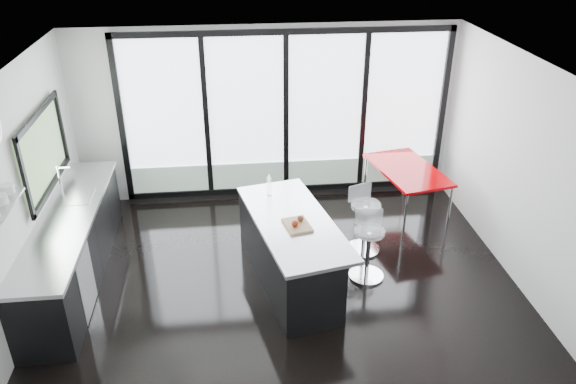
{
  "coord_description": "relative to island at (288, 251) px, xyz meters",
  "views": [
    {
      "loc": [
        -0.57,
        -5.92,
        4.43
      ],
      "look_at": [
        0.1,
        0.3,
        1.15
      ],
      "focal_mm": 35.0,
      "sensor_mm": 36.0,
      "label": 1
    }
  ],
  "objects": [
    {
      "name": "floor",
      "position": [
        -0.07,
        -0.02,
        -0.45
      ],
      "size": [
        6.0,
        5.0,
        0.0
      ],
      "primitive_type": "cube",
      "color": "black",
      "rests_on": "ground"
    },
    {
      "name": "ceiling",
      "position": [
        -0.07,
        -0.02,
        2.35
      ],
      "size": [
        6.0,
        5.0,
        0.0
      ],
      "primitive_type": "cube",
      "color": "white",
      "rests_on": "wall_back"
    },
    {
      "name": "wall_back",
      "position": [
        0.2,
        2.44,
        0.82
      ],
      "size": [
        6.0,
        0.09,
        2.8
      ],
      "color": "silver",
      "rests_on": "ground"
    },
    {
      "name": "wall_front",
      "position": [
        -0.07,
        -2.52,
        0.95
      ],
      "size": [
        6.0,
        0.0,
        2.8
      ],
      "primitive_type": "cube",
      "color": "silver",
      "rests_on": "ground"
    },
    {
      "name": "wall_left",
      "position": [
        -3.04,
        0.25,
        1.11
      ],
      "size": [
        0.26,
        5.0,
        2.8
      ],
      "color": "silver",
      "rests_on": "ground"
    },
    {
      "name": "wall_right",
      "position": [
        2.93,
        -0.02,
        0.95
      ],
      "size": [
        0.0,
        5.0,
        2.8
      ],
      "primitive_type": "cube",
      "color": "silver",
      "rests_on": "ground"
    },
    {
      "name": "counter_cabinets",
      "position": [
        -2.74,
        0.37,
        0.01
      ],
      "size": [
        0.69,
        3.24,
        1.36
      ],
      "color": "black",
      "rests_on": "floor"
    },
    {
      "name": "island",
      "position": [
        0.0,
        0.0,
        0.0
      ],
      "size": [
        1.35,
        2.32,
        1.16
      ],
      "color": "black",
      "rests_on": "floor"
    },
    {
      "name": "bar_stool_near",
      "position": [
        1.03,
        -0.04,
        -0.09
      ],
      "size": [
        0.51,
        0.51,
        0.72
      ],
      "primitive_type": "cylinder",
      "rotation": [
        0.0,
        0.0,
        -0.13
      ],
      "color": "silver",
      "rests_on": "floor"
    },
    {
      "name": "bar_stool_far",
      "position": [
        1.13,
        0.58,
        -0.08
      ],
      "size": [
        0.62,
        0.62,
        0.75
      ],
      "primitive_type": "cylinder",
      "rotation": [
        0.0,
        0.0,
        0.39
      ],
      "color": "silver",
      "rests_on": "floor"
    },
    {
      "name": "red_table",
      "position": [
        2.0,
        1.55,
        -0.06
      ],
      "size": [
        1.11,
        1.59,
        0.78
      ],
      "primitive_type": "cube",
      "rotation": [
        0.0,
        0.0,
        0.2
      ],
      "color": "#A50004",
      "rests_on": "floor"
    }
  ]
}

